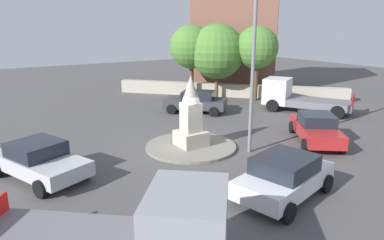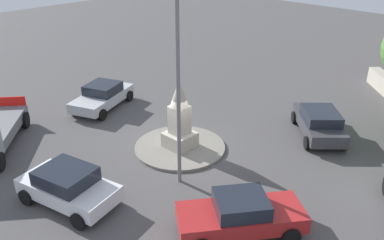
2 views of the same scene
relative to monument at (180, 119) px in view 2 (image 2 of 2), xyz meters
The scene contains 8 objects.
ground_plane 1.55m from the monument, ahead, with size 80.00×80.00×0.00m, color #4F4C4C.
traffic_island 1.48m from the monument, ahead, with size 4.31×4.31×0.13m, color gray.
monument is the anchor object (origin of this frame).
streetlamp 4.44m from the monument, 44.45° to the right, with size 3.84×0.28×8.32m.
car_white_parked_left 5.92m from the monument, 89.97° to the right, with size 4.19×2.77×1.48m.
car_silver_near_island 6.73m from the monument, behind, with size 3.28×4.55×1.42m.
car_dark_grey_parked_right 7.09m from the monument, 54.75° to the left, with size 4.05×4.13×1.44m.
car_red_passing 6.31m from the monument, 24.84° to the right, with size 3.93×4.45×1.46m.
Camera 2 is at (12.12, -11.61, 9.57)m, focal length 37.68 mm.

